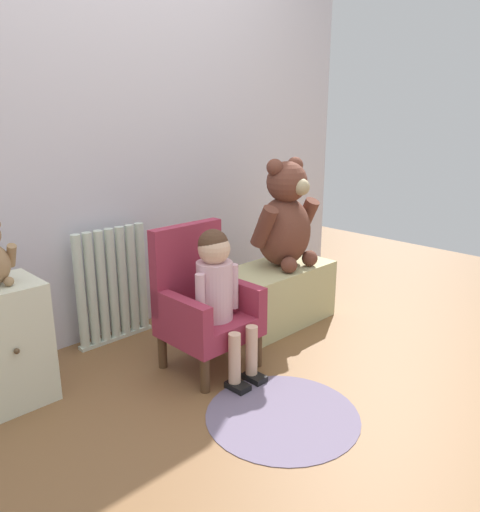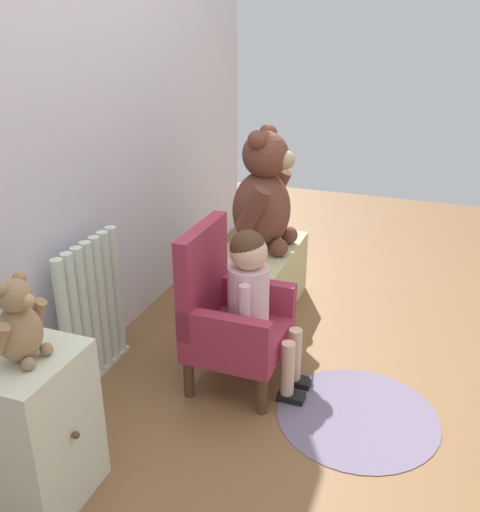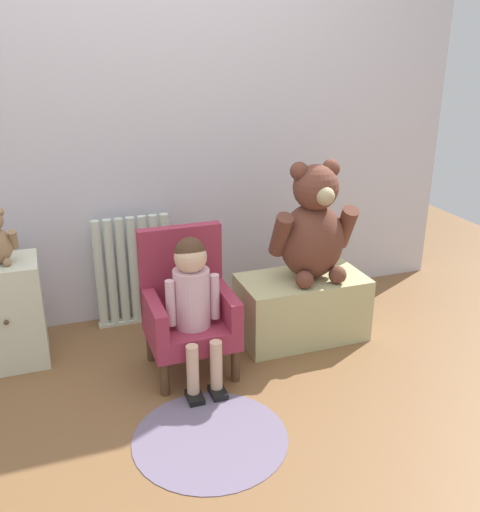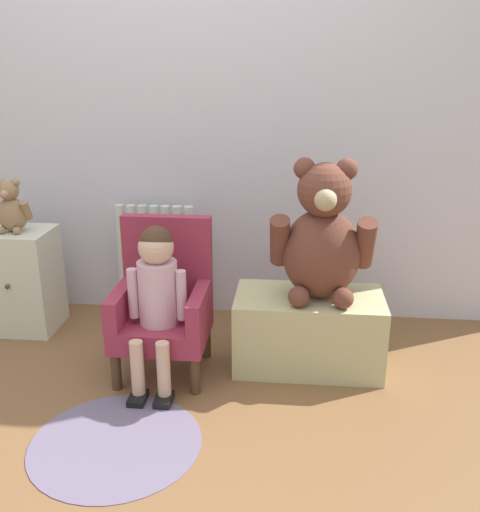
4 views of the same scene
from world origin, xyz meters
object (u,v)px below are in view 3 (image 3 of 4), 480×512
object	(u,v)px
child_armchair	(188,308)
child_figure	(193,291)
large_teddy_bear	(313,228)
floor_rug	(210,438)
radiator	(134,271)
small_dresser	(8,313)
low_bench	(302,307)

from	to	relation	value
child_armchair	child_figure	distance (m)	0.18
large_teddy_bear	floor_rug	world-z (taller)	large_teddy_bear
radiator	child_figure	bearing A→B (deg)	-75.93
small_dresser	low_bench	size ratio (longest dim) A/B	0.80
small_dresser	child_armchair	size ratio (longest dim) A/B	0.77
child_figure	floor_rug	world-z (taller)	child_figure
child_armchair	low_bench	size ratio (longest dim) A/B	1.04
small_dresser	large_teddy_bear	xyz separation A→B (m)	(1.52, -0.26, 0.35)
low_bench	child_figure	bearing A→B (deg)	-163.27
small_dresser	large_teddy_bear	size ratio (longest dim) A/B	0.86
radiator	child_armchair	distance (m)	0.58
small_dresser	floor_rug	bearing A→B (deg)	-50.11
small_dresser	large_teddy_bear	distance (m)	1.58
radiator	large_teddy_bear	distance (m)	1.03
large_teddy_bear	floor_rug	distance (m)	1.18
low_bench	radiator	bearing A→B (deg)	150.22
floor_rug	low_bench	bearing A→B (deg)	42.64
small_dresser	floor_rug	world-z (taller)	small_dresser
small_dresser	child_armchair	bearing A→B (deg)	-22.06
small_dresser	low_bench	world-z (taller)	small_dresser
child_figure	large_teddy_bear	distance (m)	0.74
small_dresser	large_teddy_bear	bearing A→B (deg)	-9.64
radiator	child_figure	size ratio (longest dim) A/B	0.89
small_dresser	floor_rug	xyz separation A→B (m)	(0.76, -0.91, -0.27)
radiator	child_figure	xyz separation A→B (m)	(0.17, -0.66, 0.14)
small_dresser	low_bench	bearing A→B (deg)	-9.64
low_bench	large_teddy_bear	xyz separation A→B (m)	(0.04, -0.01, 0.45)
small_dresser	child_figure	xyz separation A→B (m)	(0.83, -0.45, 0.18)
small_dresser	child_armchair	xyz separation A→B (m)	(0.83, -0.33, 0.05)
large_teddy_bear	child_armchair	bearing A→B (deg)	-173.72
small_dresser	child_armchair	distance (m)	0.89
child_figure	floor_rug	distance (m)	0.65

